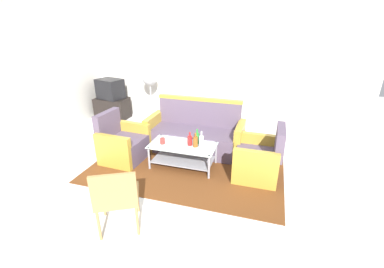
# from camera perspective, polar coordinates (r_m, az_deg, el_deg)

# --- Properties ---
(ground_plane) EXTENTS (14.00, 14.00, 0.00)m
(ground_plane) POSITION_cam_1_polar(r_m,az_deg,el_deg) (3.94, -3.69, -12.23)
(ground_plane) COLOR white
(wall_back) EXTENTS (6.52, 0.12, 2.80)m
(wall_back) POSITION_cam_1_polar(r_m,az_deg,el_deg) (6.23, 6.15, 14.86)
(wall_back) COLOR silver
(wall_back) RESTS_ON ground
(rug) EXTENTS (3.17, 2.08, 0.01)m
(rug) POSITION_cam_1_polar(r_m,az_deg,el_deg) (4.55, -0.98, -6.85)
(rug) COLOR brown
(rug) RESTS_ON ground
(couch) EXTENTS (1.81, 0.76, 0.96)m
(couch) POSITION_cam_1_polar(r_m,az_deg,el_deg) (4.98, 0.73, -0.12)
(couch) COLOR #5B4C60
(couch) RESTS_ON rug
(armchair_left) EXTENTS (0.74, 0.80, 0.85)m
(armchair_left) POSITION_cam_1_polar(r_m,az_deg,el_deg) (4.81, -14.78, -2.19)
(armchair_left) COLOR #5B4C60
(armchair_left) RESTS_ON rug
(armchair_right) EXTENTS (0.70, 0.76, 0.85)m
(armchair_right) POSITION_cam_1_polar(r_m,az_deg,el_deg) (4.28, 14.32, -5.44)
(armchair_right) COLOR #5B4C60
(armchair_right) RESTS_ON rug
(coffee_table) EXTENTS (1.10, 0.60, 0.40)m
(coffee_table) POSITION_cam_1_polar(r_m,az_deg,el_deg) (4.42, -1.94, -3.92)
(coffee_table) COLOR silver
(coffee_table) RESTS_ON rug
(bottle_red) EXTENTS (0.07, 0.07, 0.23)m
(bottle_red) POSITION_cam_1_polar(r_m,az_deg,el_deg) (4.30, -0.50, -1.40)
(bottle_red) COLOR red
(bottle_red) RESTS_ON coffee_table
(bottle_clear) EXTENTS (0.08, 0.08, 0.28)m
(bottle_clear) POSITION_cam_1_polar(r_m,az_deg,el_deg) (4.22, 2.05, -1.60)
(bottle_clear) COLOR silver
(bottle_clear) RESTS_ON coffee_table
(bottle_brown) EXTENTS (0.08, 0.08, 0.24)m
(bottle_brown) POSITION_cam_1_polar(r_m,az_deg,el_deg) (4.25, 0.75, -1.64)
(bottle_brown) COLOR brown
(bottle_brown) RESTS_ON coffee_table
(bottle_green) EXTENTS (0.08, 0.08, 0.25)m
(bottle_green) POSITION_cam_1_polar(r_m,az_deg,el_deg) (4.37, 1.12, -0.86)
(bottle_green) COLOR #2D8C38
(bottle_green) RESTS_ON coffee_table
(cup) EXTENTS (0.08, 0.08, 0.10)m
(cup) POSITION_cam_1_polar(r_m,az_deg,el_deg) (4.39, -6.44, -1.50)
(cup) COLOR red
(cup) RESTS_ON coffee_table
(tv_stand) EXTENTS (0.80, 0.50, 0.52)m
(tv_stand) POSITION_cam_1_polar(r_m,az_deg,el_deg) (7.03, -16.88, 5.40)
(tv_stand) COLOR black
(tv_stand) RESTS_ON ground
(television) EXTENTS (0.69, 0.58, 0.48)m
(television) POSITION_cam_1_polar(r_m,az_deg,el_deg) (6.91, -17.34, 9.35)
(television) COLOR black
(television) RESTS_ON tv_stand
(pedestal_fan) EXTENTS (0.36, 0.36, 1.27)m
(pedestal_fan) POSITION_cam_1_polar(r_m,az_deg,el_deg) (6.36, -9.14, 11.33)
(pedestal_fan) COLOR #2D2D33
(pedestal_fan) RESTS_ON ground
(wicker_chair) EXTENTS (0.65, 0.65, 0.84)m
(wicker_chair) POSITION_cam_1_polar(r_m,az_deg,el_deg) (3.13, -16.14, -12.64)
(wicker_chair) COLOR #AD844C
(wicker_chair) RESTS_ON ground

